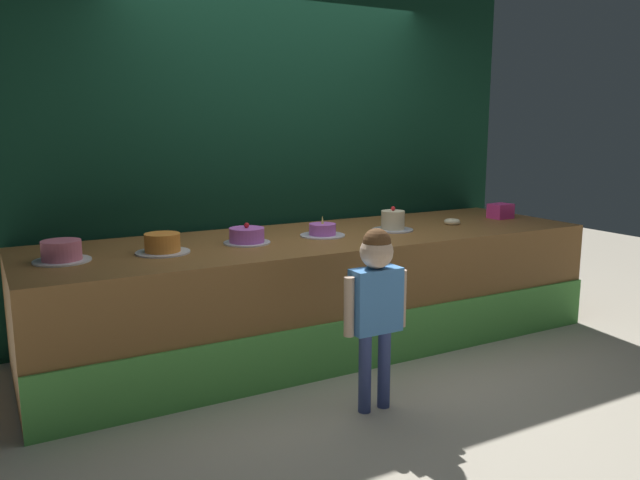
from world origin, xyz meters
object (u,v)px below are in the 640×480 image
object	(u,v)px
pink_box	(500,211)
donut	(452,222)
child_figure	(376,294)
cake_far_left	(62,252)
cake_right	(322,231)
cake_left	(163,244)
cake_center	(247,236)
cake_far_right	(393,222)

from	to	relation	value
pink_box	donut	size ratio (longest dim) A/B	1.44
child_figure	cake_far_left	xyz separation A→B (m)	(-1.44, 1.07, 0.19)
pink_box	cake_right	world-z (taller)	cake_right
pink_box	donut	bearing A→B (deg)	-174.18
donut	cake_left	bearing A→B (deg)	179.93
donut	cake_center	distance (m)	1.71
cake_far_left	cake_left	size ratio (longest dim) A/B	0.97
child_figure	cake_far_left	distance (m)	1.81
cake_right	donut	bearing A→B (deg)	-2.13
donut	cake_far_left	bearing A→B (deg)	179.11
child_figure	donut	size ratio (longest dim) A/B	8.17
donut	cake_center	bearing A→B (deg)	178.50
donut	child_figure	bearing A→B (deg)	-143.85
child_figure	cake_right	world-z (taller)	child_figure
donut	cake_left	world-z (taller)	cake_left
pink_box	donut	world-z (taller)	pink_box
cake_left	cake_center	xyz separation A→B (m)	(0.57, 0.04, -0.01)
cake_left	cake_center	world-z (taller)	cake_center
cake_left	donut	bearing A→B (deg)	-0.07
child_figure	cake_far_right	bearing A→B (deg)	50.76
child_figure	cake_left	bearing A→B (deg)	130.24
cake_far_left	cake_right	bearing A→B (deg)	-0.06
child_figure	cake_center	world-z (taller)	child_figure
cake_far_left	child_figure	bearing A→B (deg)	-36.63
child_figure	cake_far_right	size ratio (longest dim) A/B	3.37
cake_center	cake_far_right	xyz separation A→B (m)	(1.14, -0.05, 0.02)
cake_left	cake_far_right	world-z (taller)	cake_far_right
cake_left	pink_box	bearing A→B (deg)	1.11
pink_box	cake_far_left	bearing A→B (deg)	-179.77
cake_right	cake_center	bearing A→B (deg)	179.75
child_figure	cake_right	bearing A→B (deg)	75.97
child_figure	cake_far_left	bearing A→B (deg)	143.37
cake_left	cake_right	xyz separation A→B (m)	(1.14, 0.04, -0.02)
donut	cake_center	world-z (taller)	cake_center
cake_far_right	cake_center	bearing A→B (deg)	177.60
cake_center	cake_left	bearing A→B (deg)	-175.77
child_figure	cake_center	bearing A→B (deg)	105.74
child_figure	cake_center	xyz separation A→B (m)	(-0.30, 1.07, 0.18)
pink_box	cake_left	bearing A→B (deg)	-178.89
cake_far_left	cake_center	world-z (taller)	cake_center
pink_box	cake_right	xyz separation A→B (m)	(-1.71, -0.02, -0.02)
cake_left	cake_far_right	xyz separation A→B (m)	(1.71, -0.01, 0.01)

